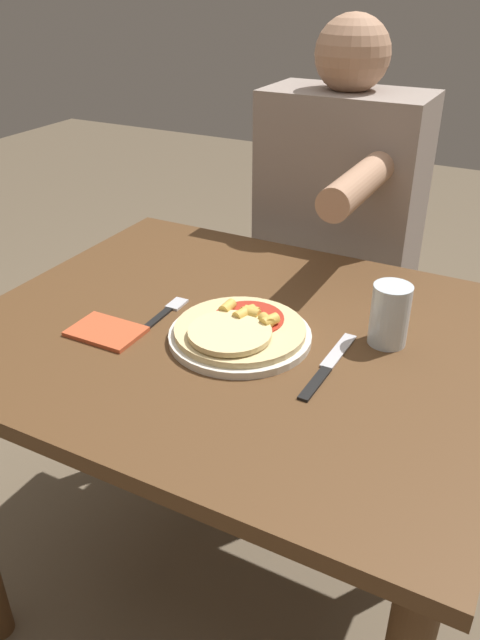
% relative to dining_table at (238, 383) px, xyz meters
% --- Properties ---
extents(ground_plane, '(8.00, 8.00, 0.00)m').
position_rel_dining_table_xyz_m(ground_plane, '(0.00, 0.00, -0.61)').
color(ground_plane, brown).
extents(dining_table, '(0.98, 0.81, 0.73)m').
position_rel_dining_table_xyz_m(dining_table, '(0.00, 0.00, 0.00)').
color(dining_table, brown).
rests_on(dining_table, ground_plane).
extents(plate, '(0.26, 0.26, 0.01)m').
position_rel_dining_table_xyz_m(plate, '(0.02, -0.03, 0.13)').
color(plate, silver).
rests_on(plate, dining_table).
extents(pizza, '(0.24, 0.24, 0.04)m').
position_rel_dining_table_xyz_m(pizza, '(0.02, -0.04, 0.15)').
color(pizza, '#E0C689').
rests_on(pizza, plate).
extents(fork, '(0.03, 0.18, 0.00)m').
position_rel_dining_table_xyz_m(fork, '(-0.15, -0.03, 0.13)').
color(fork, black).
rests_on(fork, dining_table).
extents(knife, '(0.02, 0.22, 0.00)m').
position_rel_dining_table_xyz_m(knife, '(0.19, -0.05, 0.13)').
color(knife, black).
rests_on(knife, dining_table).
extents(drinking_glass, '(0.07, 0.07, 0.11)m').
position_rel_dining_table_xyz_m(drinking_glass, '(0.26, 0.08, 0.18)').
color(drinking_glass, silver).
rests_on(drinking_glass, dining_table).
extents(napkin, '(0.13, 0.09, 0.01)m').
position_rel_dining_table_xyz_m(napkin, '(-0.20, -0.13, 0.13)').
color(napkin, '#C6512D').
rests_on(napkin, dining_table).
extents(person_diner, '(0.40, 0.52, 1.23)m').
position_rel_dining_table_xyz_m(person_diner, '(-0.02, 0.60, 0.12)').
color(person_diner, '#2D2D38').
rests_on(person_diner, ground_plane).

